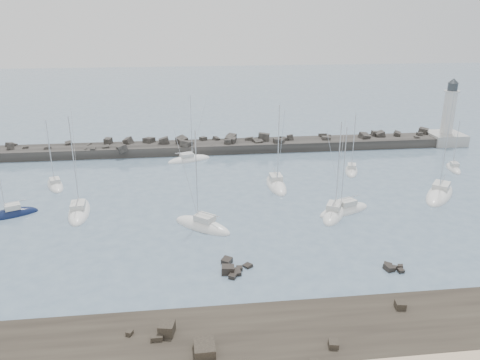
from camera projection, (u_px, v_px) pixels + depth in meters
name	position (u px, v px, depth m)	size (l,w,h in m)	color
ground	(256.00, 232.00, 60.28)	(400.00, 400.00, 0.00)	slate
rock_shelf	(299.00, 344.00, 39.76)	(140.00, 12.00, 2.01)	black
rock_cluster_near	(231.00, 270.00, 51.09)	(3.71, 4.52, 1.57)	black
rock_cluster_far	(392.00, 268.00, 51.52)	(2.43, 2.18, 1.05)	black
breakwater	(190.00, 150.00, 94.80)	(115.00, 7.24, 5.34)	#292724
lighthouse	(446.00, 129.00, 100.06)	(7.00, 7.00, 14.60)	#A4A49F
sailboat_1	(55.00, 185.00, 76.06)	(4.81, 7.70, 11.71)	white
sailboat_2	(11.00, 215.00, 65.01)	(7.38, 4.96, 11.48)	#0F1A3F
sailboat_3	(79.00, 212.00, 65.85)	(3.83, 9.61, 14.80)	white
sailboat_4	(189.00, 160.00, 89.22)	(8.90, 5.33, 13.35)	white
sailboat_5	(202.00, 226.00, 61.48)	(8.45, 7.80, 14.06)	white
sailboat_6	(276.00, 185.00, 76.02)	(2.98, 9.24, 14.64)	white
sailboat_7	(334.00, 213.00, 65.55)	(6.60, 9.15, 14.14)	white
sailboat_8	(344.00, 211.00, 66.30)	(8.81, 5.61, 13.46)	white
sailboat_9	(351.00, 171.00, 82.93)	(4.29, 7.32, 11.26)	white
sailboat_10	(439.00, 195.00, 72.19)	(9.59, 10.72, 17.27)	white
sailboat_11	(453.00, 169.00, 84.12)	(3.11, 6.22, 9.68)	white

